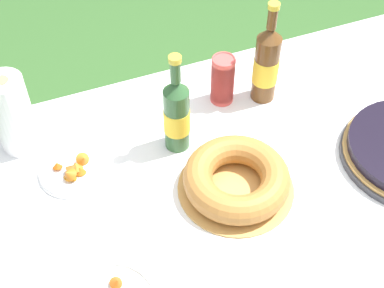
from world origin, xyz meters
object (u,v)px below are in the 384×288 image
Objects in this scene: snack_plate_near at (73,169)px; paper_towel_roll at (13,114)px; bundt_cake at (237,179)px; cup_stack at (223,80)px; cider_bottle_amber at (266,64)px; cider_bottle_green at (177,114)px.

snack_plate_near is 0.78× the size of paper_towel_roll.
bundt_cake is 1.94× the size of cup_stack.
cider_bottle_amber is 1.38× the size of paper_towel_roll.
cider_bottle_amber is at bearing 52.39° from bundt_cake.
cup_stack is 0.84× the size of snack_plate_near.
cider_bottle_green is at bearing 112.55° from bundt_cake.
bundt_cake is at bearing -36.80° from paper_towel_roll.
cider_bottle_green is at bearing -1.29° from snack_plate_near.
cider_bottle_green reaches higher than snack_plate_near.
snack_plate_near is at bearing -172.29° from cider_bottle_amber.
cider_bottle_amber is (0.32, 0.09, 0.01)m from cider_bottle_green.
cup_stack is at bearing 13.37° from snack_plate_near.
snack_plate_near is at bearing -166.63° from cup_stack.
paper_towel_roll is (-0.74, 0.08, -0.01)m from cider_bottle_amber.
cider_bottle_amber reaches higher than cup_stack.
snack_plate_near is 0.23m from paper_towel_roll.
bundt_cake is 1.64× the size of snack_plate_near.
paper_towel_roll is at bearing 174.19° from cider_bottle_amber.
cider_bottle_green is (-0.20, -0.13, 0.04)m from cup_stack.
cider_bottle_amber reaches higher than bundt_cake.
cider_bottle_amber is at bearing 7.71° from snack_plate_near.
cider_bottle_green is 0.95× the size of cider_bottle_amber.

